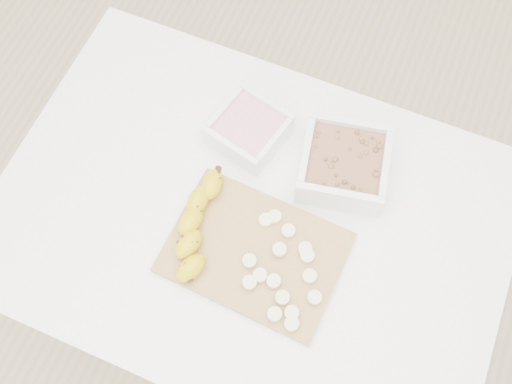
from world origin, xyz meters
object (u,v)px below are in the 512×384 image
at_px(cutting_board, 255,252).
at_px(banana, 197,227).
at_px(bowl_yogurt, 249,129).
at_px(bowl_granola, 344,164).
at_px(table, 251,232).

bearing_deg(cutting_board, banana, -178.60).
height_order(bowl_yogurt, banana, bowl_yogurt).
xyz_separation_m(bowl_granola, cutting_board, (-0.09, -0.22, -0.03)).
distance_m(table, banana, 0.17).
bearing_deg(banana, cutting_board, 1.84).
height_order(bowl_granola, cutting_board, bowl_granola).
bearing_deg(cutting_board, table, 119.94).
bearing_deg(table, bowl_yogurt, 113.51).
distance_m(bowl_granola, banana, 0.31).
bearing_deg(bowl_yogurt, table, -66.49).
bearing_deg(banana, table, 41.21).
bearing_deg(banana, bowl_granola, 47.36).
height_order(table, bowl_yogurt, bowl_yogurt).
height_order(bowl_yogurt, bowl_granola, bowl_granola).
xyz_separation_m(cutting_board, banana, (-0.12, -0.00, 0.03)).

